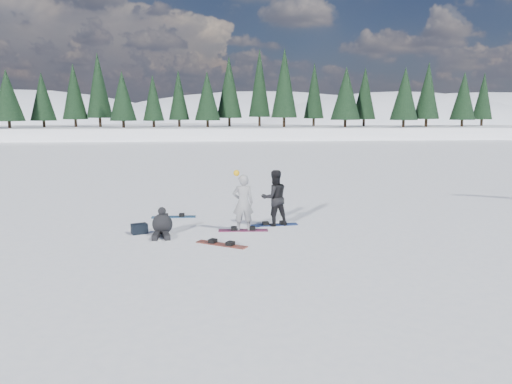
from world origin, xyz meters
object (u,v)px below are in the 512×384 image
snowboarder_man (274,198)px  snowboard_loose_b (221,244)px  gear_bag (139,229)px  snowboard_loose_c (174,217)px  seated_rider (162,225)px  snowboarder_woman (243,202)px

snowboarder_man → snowboard_loose_b: bearing=38.5°
gear_bag → snowboard_loose_c: 2.40m
seated_rider → snowboard_loose_c: size_ratio=0.67×
snowboarder_man → gear_bag: (-4.13, -0.74, -0.74)m
snowboarder_man → snowboard_loose_c: 3.73m
snowboarder_woman → seated_rider: size_ratio=1.87×
snowboard_loose_c → snowboarder_man: bearing=-24.7°
seated_rider → snowboard_loose_c: bearing=81.8°
snowboarder_man → snowboard_loose_c: bearing=-38.3°
gear_bag → snowboard_loose_c: bearing=69.6°
gear_bag → snowboard_loose_b: bearing=-31.7°
gear_bag → snowboarder_man: bearing=10.1°
snowboard_loose_b → gear_bag: bearing=-179.1°
seated_rider → gear_bag: 0.76m
snowboarder_man → gear_bag: snowboarder_man is taller
snowboarder_woman → snowboarder_man: snowboarder_woman is taller
snowboard_loose_c → seated_rider: bearing=-93.2°
snowboard_loose_b → snowboarder_woman: bearing=98.9°
snowboard_loose_b → snowboard_loose_c: (-1.57, 3.74, 0.00)m
snowboarder_woman → seated_rider: bearing=7.0°
seated_rider → snowboard_loose_c: 2.53m
snowboarder_woman → snowboard_loose_b: size_ratio=1.25×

